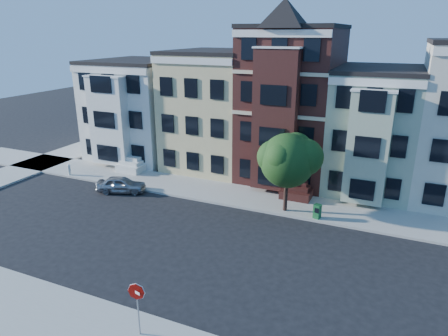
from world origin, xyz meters
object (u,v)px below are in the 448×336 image
at_px(fire_hydrant, 69,171).
at_px(stop_sign, 138,306).
at_px(parked_car, 121,184).
at_px(street_tree, 287,164).
at_px(newspaper_box, 317,211).

distance_m(fire_hydrant, stop_sign, 21.41).
bearing_deg(fire_hydrant, parked_car, -9.95).
xyz_separation_m(street_tree, stop_sign, (-2.20, -13.90, -1.98)).
height_order(newspaper_box, stop_sign, stop_sign).
relative_size(parked_car, fire_hydrant, 4.87).
distance_m(parked_car, newspaper_box, 14.83).
bearing_deg(street_tree, stop_sign, -98.97).
distance_m(parked_car, fire_hydrant, 6.37).
distance_m(parked_car, stop_sign, 16.15).
xyz_separation_m(street_tree, parked_car, (-12.53, -1.53, -2.85)).
bearing_deg(parked_car, stop_sign, -160.80).
bearing_deg(fire_hydrant, street_tree, 1.31).
distance_m(street_tree, parked_car, 12.95).
bearing_deg(newspaper_box, street_tree, -171.44).
bearing_deg(parked_car, street_tree, -103.73).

